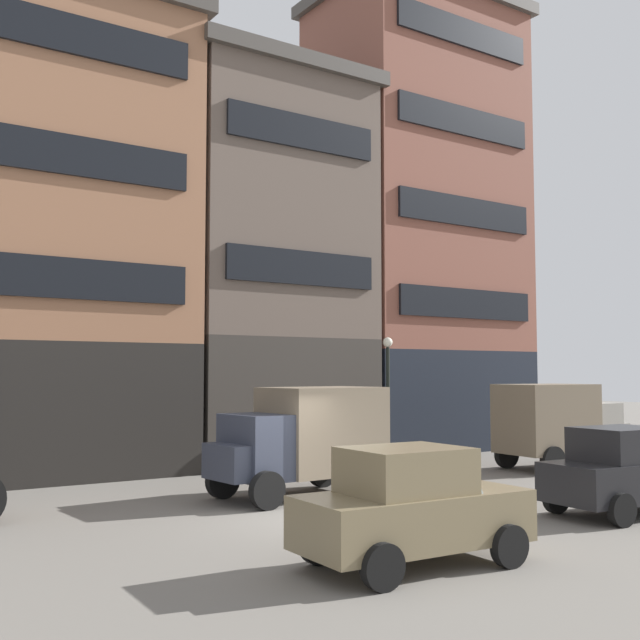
# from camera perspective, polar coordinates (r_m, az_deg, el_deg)

# --- Properties ---
(ground_plane) EXTENTS (120.00, 120.00, 0.00)m
(ground_plane) POSITION_cam_1_polar(r_m,az_deg,el_deg) (16.26, 0.20, -14.52)
(ground_plane) COLOR slate
(building_center_left) EXTENTS (8.89, 6.08, 14.35)m
(building_center_left) POSITION_cam_1_polar(r_m,az_deg,el_deg) (24.36, -20.43, 6.33)
(building_center_left) COLOR black
(building_center_left) RESTS_ON ground_plane
(building_center_right) EXTENTS (7.03, 6.08, 13.53)m
(building_center_right) POSITION_cam_1_polar(r_m,az_deg,el_deg) (27.05, -4.54, 4.22)
(building_center_right) COLOR #38332D
(building_center_right) RESTS_ON ground_plane
(building_far_right) EXTENTS (8.30, 6.08, 18.24)m
(building_far_right) POSITION_cam_1_polar(r_m,az_deg,el_deg) (31.63, 7.22, 7.37)
(building_far_right) COLOR black
(building_far_right) RESTS_ON ground_plane
(delivery_truck_near) EXTENTS (4.45, 2.37, 2.62)m
(delivery_truck_near) POSITION_cam_1_polar(r_m,az_deg,el_deg) (18.65, -1.28, -8.74)
(delivery_truck_near) COLOR #333847
(delivery_truck_near) RESTS_ON ground_plane
(delivery_truck_far) EXTENTS (4.46, 2.40, 2.62)m
(delivery_truck_far) POSITION_cam_1_polar(r_m,az_deg,el_deg) (25.09, 17.47, -7.32)
(delivery_truck_far) COLOR gray
(delivery_truck_far) RESTS_ON ground_plane
(sedan_dark) EXTENTS (3.82, 2.11, 1.83)m
(sedan_dark) POSITION_cam_1_polar(r_m,az_deg,el_deg) (17.61, 21.88, -10.42)
(sedan_dark) COLOR black
(sedan_dark) RESTS_ON ground_plane
(sedan_light) EXTENTS (3.77, 1.99, 1.83)m
(sedan_light) POSITION_cam_1_polar(r_m,az_deg,el_deg) (12.23, 6.85, -13.68)
(sedan_light) COLOR #7A6B4C
(sedan_light) RESTS_ON ground_plane
(streetlamp_curbside) EXTENTS (0.32, 0.32, 4.12)m
(streetlamp_curbside) POSITION_cam_1_polar(r_m,az_deg,el_deg) (24.81, 5.10, -4.64)
(streetlamp_curbside) COLOR black
(streetlamp_curbside) RESTS_ON ground_plane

